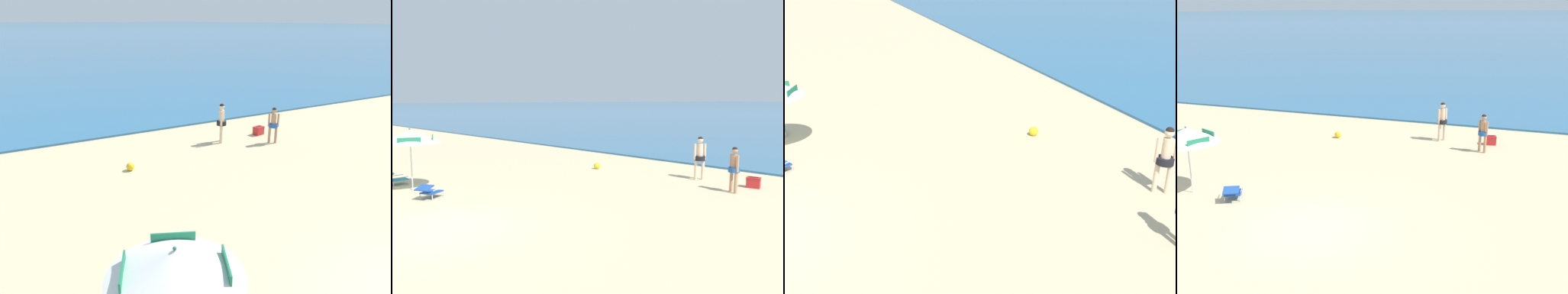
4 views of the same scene
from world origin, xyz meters
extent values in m
cube|color=#2D668E|center=(0.00, 413.36, 0.05)|extent=(800.00, 800.00, 0.10)
cone|color=white|center=(-4.95, 1.15, 2.00)|extent=(3.00, 3.00, 0.48)
cube|color=#1E724C|center=(-4.66, 1.86, 1.89)|extent=(0.71, 0.32, 0.26)
cube|color=#1E724C|center=(-5.66, 1.45, 1.89)|extent=(0.32, 0.71, 0.26)
cube|color=#1E724C|center=(-4.24, 0.86, 1.89)|extent=(0.32, 0.71, 0.26)
sphere|color=#1E724C|center=(-4.95, 1.15, 2.27)|extent=(0.06, 0.06, 0.06)
cylinder|color=beige|center=(1.54, 10.21, 0.44)|extent=(0.13, 0.13, 0.88)
cylinder|color=beige|center=(1.72, 10.47, 0.44)|extent=(0.13, 0.13, 0.88)
cylinder|color=black|center=(1.63, 10.34, 0.90)|extent=(0.44, 0.44, 0.18)
cylinder|color=beige|center=(1.63, 10.34, 1.20)|extent=(0.24, 0.24, 0.63)
cylinder|color=beige|center=(1.50, 10.16, 1.18)|extent=(0.10, 0.10, 0.66)
cylinder|color=beige|center=(1.76, 10.52, 1.18)|extent=(0.10, 0.10, 0.66)
sphere|color=beige|center=(1.63, 10.34, 1.66)|extent=(0.24, 0.24, 0.24)
sphere|color=black|center=(1.63, 10.34, 1.69)|extent=(0.22, 0.22, 0.22)
cylinder|color=tan|center=(3.52, 9.20, 0.41)|extent=(0.12, 0.12, 0.81)
cylinder|color=tan|center=(3.76, 9.04, 0.41)|extent=(0.12, 0.12, 0.81)
cylinder|color=#1E51A3|center=(3.64, 9.12, 0.83)|extent=(0.41, 0.41, 0.17)
cylinder|color=tan|center=(3.64, 9.12, 1.10)|extent=(0.22, 0.22, 0.57)
cylinder|color=tan|center=(3.47, 9.24, 1.08)|extent=(0.09, 0.09, 0.61)
cylinder|color=tan|center=(3.81, 9.01, 1.08)|extent=(0.09, 0.09, 0.61)
sphere|color=tan|center=(3.64, 9.12, 1.53)|extent=(0.22, 0.22, 0.22)
sphere|color=black|center=(3.64, 9.12, 1.56)|extent=(0.20, 0.20, 0.20)
cube|color=red|center=(3.85, 10.42, 0.16)|extent=(0.55, 0.44, 0.32)
cube|color=red|center=(3.85, 10.42, 0.36)|extent=(0.56, 0.45, 0.08)
cylinder|color=black|center=(3.85, 10.42, 0.42)|extent=(0.33, 0.10, 0.02)
sphere|color=yellow|center=(-3.13, 9.15, 0.15)|extent=(0.31, 0.31, 0.31)
camera|label=1|loc=(-6.68, -2.73, 5.36)|focal=32.35mm
camera|label=2|loc=(9.45, -4.16, 3.32)|focal=35.33mm
camera|label=3|loc=(10.05, 1.94, 5.96)|focal=43.99mm
camera|label=4|loc=(5.77, -10.80, 6.02)|focal=43.54mm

